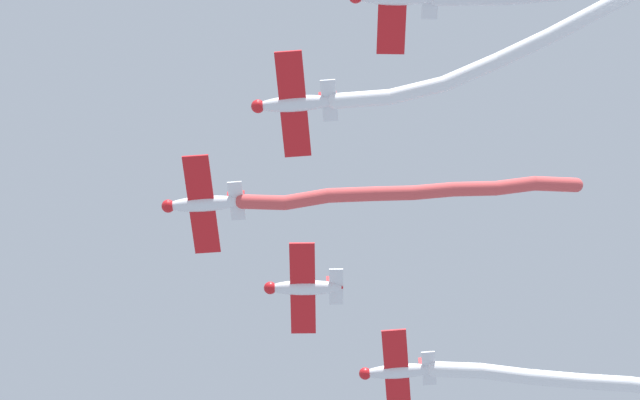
# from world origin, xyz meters

# --- Properties ---
(airplane_lead) EXTENTS (6.43, 4.83, 1.60)m
(airplane_lead) POSITION_xyz_m (5.04, -2.52, 69.99)
(airplane_lead) COLOR white
(smoke_trail_lead) EXTENTS (2.27, 19.87, 2.62)m
(smoke_trail_lead) POSITION_xyz_m (4.18, -14.33, 70.44)
(smoke_trail_lead) COLOR #DB4C4C
(airplane_left_wing) EXTENTS (6.44, 4.83, 1.60)m
(airplane_left_wing) POSITION_xyz_m (-1.39, -7.55, 69.99)
(airplane_left_wing) COLOR white
(smoke_trail_left_wing) EXTENTS (12.74, 25.77, 4.15)m
(smoke_trail_left_wing) POSITION_xyz_m (-6.44, -22.68, 71.59)
(smoke_trail_left_wing) COLOR white
(airplane_right_wing) EXTENTS (6.37, 4.75, 1.60)m
(airplane_right_wing) POSITION_xyz_m (10.71, -8.38, 70.29)
(airplane_right_wing) COLOR white
(airplane_trail) EXTENTS (6.44, 4.84, 1.60)m
(airplane_trail) POSITION_xyz_m (16.40, -14.24, 69.99)
(airplane_trail) COLOR white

